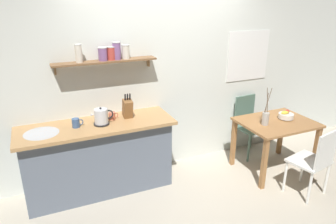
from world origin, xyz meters
TOP-DOWN VIEW (x-y plane):
  - ground_plane at (0.00, 0.00)m, footprint 14.00×14.00m
  - back_wall at (0.21, 0.65)m, footprint 6.80×0.11m
  - kitchen_counter at (-1.00, 0.32)m, footprint 1.83×0.63m
  - wall_shelf at (-0.78, 0.49)m, footprint 1.23×0.20m
  - dining_table at (1.34, -0.15)m, footprint 0.98×0.77m
  - dining_chair_near at (1.35, -0.83)m, footprint 0.51×0.47m
  - dining_chair_far at (1.32, 0.42)m, footprint 0.45×0.43m
  - fruit_bowl at (1.51, -0.13)m, footprint 0.20×0.20m
  - twig_vase at (1.11, -0.18)m, footprint 0.10×0.09m
  - electric_kettle at (-0.94, 0.27)m, footprint 0.26×0.18m
  - knife_block at (-0.60, 0.34)m, footprint 0.10×0.16m
  - coffee_mug_by_sink at (-1.23, 0.30)m, footprint 0.13×0.09m
  - coffee_mug_spare at (-0.79, 0.38)m, footprint 0.12×0.08m

SIDE VIEW (x-z plane):
  - ground_plane at x=0.00m, z-range 0.00..0.00m
  - kitchen_counter at x=-1.00m, z-range 0.01..0.92m
  - dining_chair_near at x=1.35m, z-range 0.06..0.94m
  - dining_chair_far at x=1.32m, z-range 0.06..0.97m
  - dining_table at x=1.34m, z-range 0.25..0.99m
  - fruit_bowl at x=1.51m, z-range 0.72..0.85m
  - twig_vase at x=1.11m, z-range 0.57..1.09m
  - coffee_mug_spare at x=-0.79m, z-range 0.92..1.01m
  - coffee_mug_by_sink at x=-1.23m, z-range 0.92..1.02m
  - electric_kettle at x=-0.94m, z-range 0.90..1.12m
  - knife_block at x=-0.60m, z-range 0.88..1.20m
  - back_wall at x=0.21m, z-range 0.00..2.70m
  - wall_shelf at x=-0.78m, z-range 1.50..1.84m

